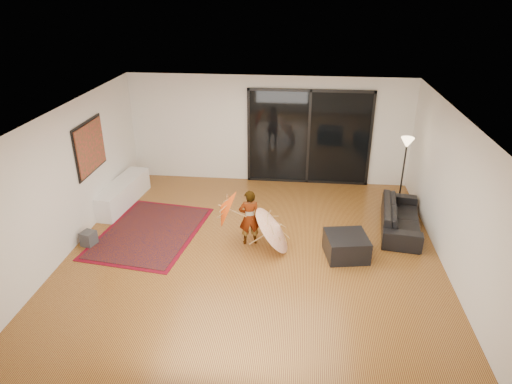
# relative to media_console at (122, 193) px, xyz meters

# --- Properties ---
(floor) EXTENTS (7.00, 7.00, 0.00)m
(floor) POSITION_rel_media_console_xyz_m (3.25, -1.74, -0.27)
(floor) COLOR #A1702C
(floor) RESTS_ON ground
(ceiling) EXTENTS (7.00, 7.00, 0.00)m
(ceiling) POSITION_rel_media_console_xyz_m (3.25, -1.74, 2.43)
(ceiling) COLOR white
(ceiling) RESTS_ON wall_back
(wall_back) EXTENTS (7.00, 0.00, 7.00)m
(wall_back) POSITION_rel_media_console_xyz_m (3.25, 1.76, 1.08)
(wall_back) COLOR silver
(wall_back) RESTS_ON floor
(wall_front) EXTENTS (7.00, 0.00, 7.00)m
(wall_front) POSITION_rel_media_console_xyz_m (3.25, -5.24, 1.08)
(wall_front) COLOR silver
(wall_front) RESTS_ON floor
(wall_left) EXTENTS (0.00, 7.00, 7.00)m
(wall_left) POSITION_rel_media_console_xyz_m (-0.25, -1.74, 1.08)
(wall_left) COLOR silver
(wall_left) RESTS_ON floor
(wall_right) EXTENTS (0.00, 7.00, 7.00)m
(wall_right) POSITION_rel_media_console_xyz_m (6.75, -1.74, 1.08)
(wall_right) COLOR silver
(wall_right) RESTS_ON floor
(sliding_door) EXTENTS (3.06, 0.07, 2.40)m
(sliding_door) POSITION_rel_media_console_xyz_m (4.25, 1.72, 0.93)
(sliding_door) COLOR black
(sliding_door) RESTS_ON wall_back
(painting) EXTENTS (0.04, 1.28, 1.08)m
(painting) POSITION_rel_media_console_xyz_m (-0.21, -0.74, 1.38)
(painting) COLOR black
(painting) RESTS_ON wall_left
(media_console) EXTENTS (0.69, 1.99, 0.54)m
(media_console) POSITION_rel_media_console_xyz_m (0.00, 0.00, 0.00)
(media_console) COLOR white
(media_console) RESTS_ON floor
(speaker) EXTENTS (0.31, 0.31, 0.29)m
(speaker) POSITION_rel_media_console_xyz_m (0.00, -1.83, -0.13)
(speaker) COLOR #424244
(speaker) RESTS_ON floor
(persian_rug) EXTENTS (2.22, 2.85, 0.02)m
(persian_rug) POSITION_rel_media_console_xyz_m (1.04, -1.24, -0.26)
(persian_rug) COLOR #610817
(persian_rug) RESTS_ON floor
(sofa) EXTENTS (1.02, 2.01, 0.56)m
(sofa) POSITION_rel_media_console_xyz_m (6.20, -0.55, 0.01)
(sofa) COLOR black
(sofa) RESTS_ON floor
(ottoman) EXTENTS (0.87, 0.87, 0.43)m
(ottoman) POSITION_rel_media_console_xyz_m (5.00, -1.70, -0.06)
(ottoman) COLOR black
(ottoman) RESTS_ON floor
(floor_lamp) EXTENTS (0.29, 0.29, 1.67)m
(floor_lamp) POSITION_rel_media_console_xyz_m (6.35, 0.50, 1.05)
(floor_lamp) COLOR black
(floor_lamp) RESTS_ON floor
(child) EXTENTS (0.47, 0.36, 1.14)m
(child) POSITION_rel_media_console_xyz_m (3.13, -1.42, 0.30)
(child) COLOR #999999
(child) RESTS_ON floor
(parasol_orange) EXTENTS (0.47, 0.75, 0.82)m
(parasol_orange) POSITION_rel_media_console_xyz_m (2.58, -1.47, 0.46)
(parasol_orange) COLOR #DC460B
(parasol_orange) RESTS_ON child
(parasol_white) EXTENTS (0.76, 1.00, 1.00)m
(parasol_white) POSITION_rel_media_console_xyz_m (3.73, -1.57, 0.23)
(parasol_white) COLOR white
(parasol_white) RESTS_ON floor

